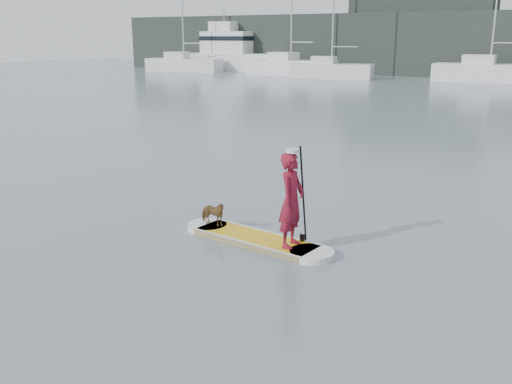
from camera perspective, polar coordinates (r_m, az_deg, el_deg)
The scene contains 12 objects.
ground at distance 9.36m, azimuth -15.90°, elevation -9.32°, with size 140.00×140.00×0.00m, color slate.
paddleboard at distance 10.91m, azimuth 0.00°, elevation -4.77°, with size 3.28×1.09×0.12m.
paddler at distance 10.18m, azimuth 3.57°, elevation -0.82°, with size 0.63×0.41×1.72m, color maroon.
white_cap at distance 9.97m, azimuth 3.66°, elevation 4.14°, with size 0.22×0.22×0.07m, color silver.
dog at distance 11.47m, azimuth -4.38°, elevation -2.15°, with size 0.27×0.59×0.50m, color brown.
paddle at distance 10.47m, azimuth 4.72°, elevation -1.45°, with size 0.10×0.30×2.00m.
sailboat_a at distance 64.47m, azimuth -7.27°, elevation 12.60°, with size 8.61×4.09×12.00m.
sailboat_b at distance 57.62m, azimuth 3.43°, elevation 12.49°, with size 9.54×4.31×13.67m.
sailboat_c at distance 53.81m, azimuth 7.49°, elevation 12.02°, with size 7.75×3.80×10.66m.
sailboat_d at distance 52.88m, azimuth 22.22°, elevation 11.16°, with size 9.21×3.25×13.39m.
motor_yacht_b at distance 65.82m, azimuth -2.35°, elevation 13.76°, with size 10.77×3.92×7.05m.
shore_building_west at distance 61.91m, azimuth 16.10°, elevation 15.43°, with size 14.00×4.00×9.00m, color black.
Camera 1 is at (6.35, -5.71, 3.81)m, focal length 40.00 mm.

